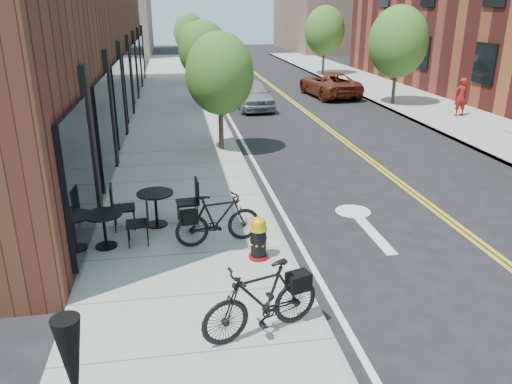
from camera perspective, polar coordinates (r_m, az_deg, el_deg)
ground at (r=8.85m, az=5.98°, el=-11.14°), size 120.00×120.00×0.00m
sidewalk_near at (r=17.84m, az=-8.77°, el=5.37°), size 4.00×70.00×0.12m
sidewalk_far at (r=21.57m, az=25.21°, el=6.27°), size 4.00×70.00×0.12m
building_near at (r=21.72m, az=-21.95°, el=16.07°), size 5.00×28.00×7.00m
bg_building_left at (r=55.56m, az=-16.53°, el=20.02°), size 8.00×14.00×10.00m
tree_near_a at (r=16.44m, az=-4.17°, el=13.33°), size 2.20×2.20×3.81m
tree_near_b at (r=24.37m, az=-6.06°, el=15.82°), size 2.30×2.30×3.98m
tree_near_c at (r=32.35m, az=-7.01°, el=16.56°), size 2.10×2.10×3.67m
tree_near_d at (r=40.32m, az=-7.62°, el=17.64°), size 2.40×2.40×4.11m
tree_far_b at (r=25.65m, az=15.94°, el=16.18°), size 2.80×2.80×4.62m
tree_far_c at (r=36.87m, az=7.85°, el=17.80°), size 2.80×2.80×4.62m
fire_hydrant at (r=9.41m, az=0.28°, el=-5.31°), size 0.49×0.49×0.86m
bicycle_left at (r=7.30m, az=0.63°, el=-12.21°), size 1.94×1.08×1.12m
bicycle_right at (r=9.97m, az=-4.35°, el=-3.10°), size 1.80×0.78×1.05m
bistro_set_b at (r=10.26m, az=-16.96°, el=-3.65°), size 1.73×0.78×0.93m
bistro_set_c at (r=10.99m, az=-11.39°, el=-1.35°), size 1.85×0.85×0.99m
patio_umbrella at (r=4.80m, az=-20.08°, el=-19.33°), size 0.34×0.34×2.11m
parked_car_a at (r=24.37m, az=-0.54°, el=11.13°), size 1.91×4.15×1.38m
parked_car_b at (r=30.71m, az=-2.60°, el=13.06°), size 1.93×4.39×1.40m
parked_car_c at (r=35.17m, az=-3.82°, el=13.93°), size 2.17×4.78×1.36m
parked_car_far at (r=28.06m, az=8.34°, el=12.08°), size 2.61×4.90×1.31m
pedestrian at (r=23.77m, az=22.36°, el=10.02°), size 0.64×0.46×1.65m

